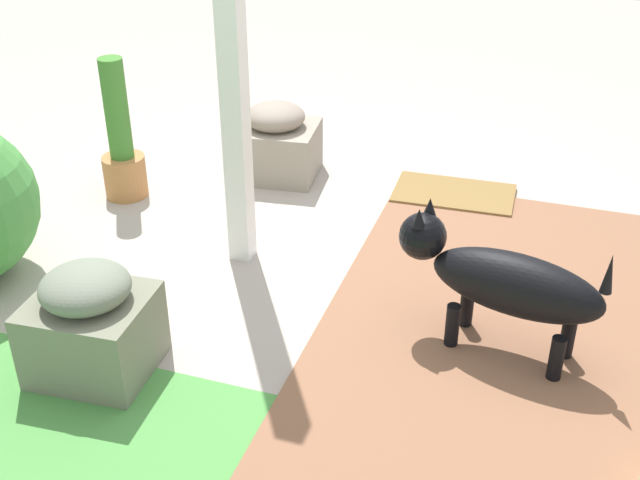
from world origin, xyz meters
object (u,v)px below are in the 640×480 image
(porch_pillar, at_px, (231,30))
(terracotta_pot_tall, at_px, (122,149))
(doormat, at_px, (454,194))
(stone_planter_nearest, at_px, (276,143))
(dog, at_px, (501,279))
(stone_planter_far, at_px, (92,324))

(porch_pillar, relative_size, terracotta_pot_tall, 2.83)
(terracotta_pot_tall, relative_size, doormat, 1.19)
(terracotta_pot_tall, xyz_separation_m, doormat, (-1.73, -0.55, -0.26))
(stone_planter_nearest, distance_m, doormat, 1.05)
(dog, xyz_separation_m, doormat, (0.39, -1.31, -0.32))
(doormat, bearing_deg, dog, 106.71)
(stone_planter_nearest, bearing_deg, stone_planter_far, 89.29)
(porch_pillar, relative_size, stone_planter_nearest, 4.34)
(porch_pillar, bearing_deg, terracotta_pot_tall, -24.82)
(doormat, bearing_deg, stone_planter_far, 61.20)
(stone_planter_far, xyz_separation_m, doormat, (-1.06, -1.92, -0.20))
(porch_pillar, height_order, dog, porch_pillar)
(terracotta_pot_tall, bearing_deg, stone_planter_far, 116.07)
(porch_pillar, relative_size, stone_planter_far, 4.71)
(stone_planter_far, height_order, dog, dog)
(terracotta_pot_tall, distance_m, dog, 2.25)
(stone_planter_far, bearing_deg, stone_planter_nearest, -90.71)
(porch_pillar, height_order, terracotta_pot_tall, porch_pillar)
(porch_pillar, height_order, stone_planter_far, porch_pillar)
(stone_planter_nearest, bearing_deg, doormat, -177.72)
(stone_planter_far, bearing_deg, dog, -157.00)
(stone_planter_nearest, bearing_deg, porch_pillar, 100.93)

